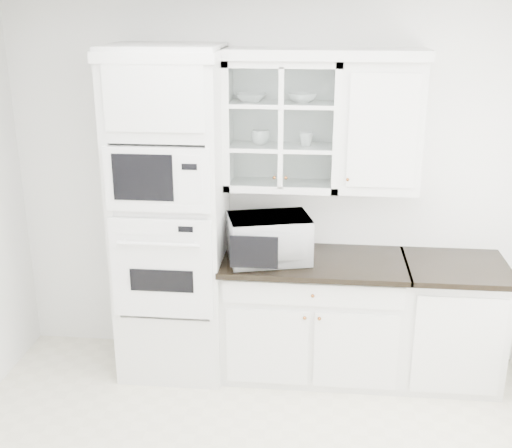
# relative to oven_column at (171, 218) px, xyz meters

# --- Properties ---
(room_shell) EXTENTS (4.00, 3.50, 2.70)m
(room_shell) POSITION_rel_oven_column_xyz_m (0.75, -0.99, 0.58)
(room_shell) COLOR white
(room_shell) RESTS_ON ground
(oven_column) EXTENTS (0.76, 0.68, 2.40)m
(oven_column) POSITION_rel_oven_column_xyz_m (0.00, 0.00, 0.00)
(oven_column) COLOR silver
(oven_column) RESTS_ON ground
(base_cabinet_run) EXTENTS (1.32, 0.67, 0.92)m
(base_cabinet_run) POSITION_rel_oven_column_xyz_m (1.03, 0.03, -0.74)
(base_cabinet_run) COLOR silver
(base_cabinet_run) RESTS_ON ground
(extra_base_cabinet) EXTENTS (0.72, 0.67, 0.92)m
(extra_base_cabinet) POSITION_rel_oven_column_xyz_m (2.03, 0.03, -0.74)
(extra_base_cabinet) COLOR silver
(extra_base_cabinet) RESTS_ON ground
(upper_cabinet_glass) EXTENTS (0.80, 0.33, 0.90)m
(upper_cabinet_glass) POSITION_rel_oven_column_xyz_m (0.78, 0.17, 0.65)
(upper_cabinet_glass) COLOR silver
(upper_cabinet_glass) RESTS_ON room_shell
(upper_cabinet_solid) EXTENTS (0.55, 0.33, 0.90)m
(upper_cabinet_solid) POSITION_rel_oven_column_xyz_m (1.46, 0.17, 0.65)
(upper_cabinet_solid) COLOR silver
(upper_cabinet_solid) RESTS_ON room_shell
(crown_molding) EXTENTS (2.14, 0.38, 0.07)m
(crown_molding) POSITION_rel_oven_column_xyz_m (0.68, 0.14, 1.14)
(crown_molding) COLOR white
(crown_molding) RESTS_ON room_shell
(countertop_microwave) EXTENTS (0.66, 0.59, 0.32)m
(countertop_microwave) POSITION_rel_oven_column_xyz_m (0.71, -0.02, -0.12)
(countertop_microwave) COLOR white
(countertop_microwave) RESTS_ON base_cabinet_run
(bowl_a) EXTENTS (0.22, 0.22, 0.05)m
(bowl_a) POSITION_rel_oven_column_xyz_m (0.56, 0.19, 0.84)
(bowl_a) COLOR white
(bowl_a) RESTS_ON upper_cabinet_glass
(bowl_b) EXTENTS (0.25, 0.25, 0.06)m
(bowl_b) POSITION_rel_oven_column_xyz_m (0.91, 0.18, 0.84)
(bowl_b) COLOR white
(bowl_b) RESTS_ON upper_cabinet_glass
(cup_a) EXTENTS (0.17, 0.17, 0.10)m
(cup_a) POSITION_rel_oven_column_xyz_m (0.63, 0.17, 0.56)
(cup_a) COLOR white
(cup_a) RESTS_ON upper_cabinet_glass
(cup_b) EXTENTS (0.11, 0.11, 0.10)m
(cup_b) POSITION_rel_oven_column_xyz_m (0.95, 0.16, 0.56)
(cup_b) COLOR white
(cup_b) RESTS_ON upper_cabinet_glass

